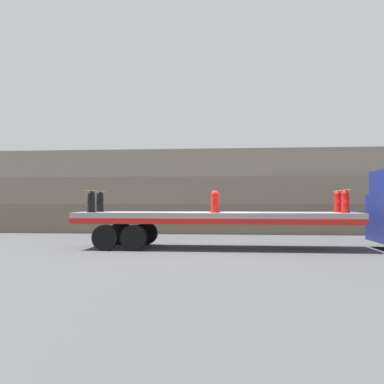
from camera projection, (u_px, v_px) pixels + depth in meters
name	position (u px, v px, depth m)	size (l,w,h in m)	color
ground_plane	(215.00, 248.00, 16.26)	(120.00, 120.00, 0.00)	#474749
rock_cliff	(221.00, 192.00, 24.81)	(60.00, 3.30, 4.72)	#665B4C
flatbed_trailer	(201.00, 219.00, 16.34)	(10.57, 2.53, 1.37)	gray
fire_hydrant_black_near_0	(91.00, 202.00, 16.21)	(0.35, 0.56, 0.82)	black
fire_hydrant_black_far_0	(100.00, 202.00, 17.27)	(0.35, 0.56, 0.82)	black
fire_hydrant_red_near_1	(215.00, 202.00, 15.77)	(0.35, 0.56, 0.82)	red
fire_hydrant_red_far_1	(216.00, 202.00, 16.83)	(0.35, 0.56, 0.82)	red
fire_hydrant_red_near_2	(345.00, 202.00, 15.33)	(0.35, 0.56, 0.82)	red
fire_hydrant_red_far_2	(338.00, 202.00, 16.40)	(0.35, 0.56, 0.82)	red
cargo_strap_rear	(96.00, 191.00, 16.75)	(0.05, 2.63, 0.01)	yellow
cargo_strap_middle	(341.00, 190.00, 15.88)	(0.05, 2.63, 0.01)	yellow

